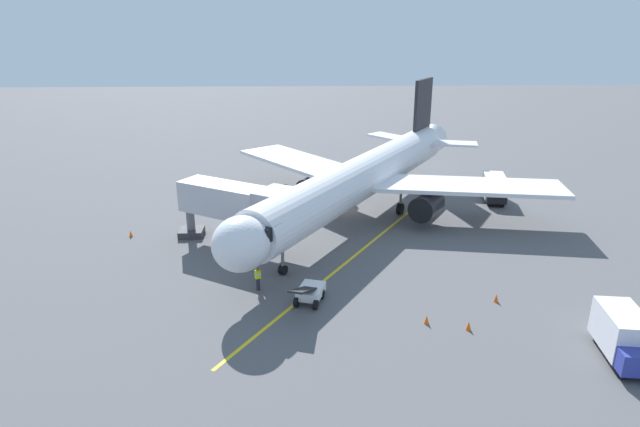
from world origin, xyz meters
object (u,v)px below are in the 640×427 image
at_px(ground_crew_marshaller, 258,278).
at_px(safety_cone_nose_left, 427,320).
at_px(safety_cone_wing_starboard, 131,234).
at_px(safety_cone_nose_right, 496,298).
at_px(box_truck_near_nose, 495,188).
at_px(safety_cone_wing_port, 469,326).
at_px(box_truck_starboard_side, 624,336).
at_px(belt_loader_portside, 310,292).
at_px(airplane, 364,177).
at_px(jet_bridge, 242,204).

height_order(ground_crew_marshaller, safety_cone_nose_left, ground_crew_marshaller).
bearing_deg(ground_crew_marshaller, safety_cone_wing_starboard, -41.34).
bearing_deg(safety_cone_nose_right, box_truck_near_nose, -108.40).
bearing_deg(safety_cone_wing_port, box_truck_starboard_side, 156.78).
distance_m(belt_loader_portside, safety_cone_wing_starboard, 19.32).
height_order(belt_loader_portside, safety_cone_wing_starboard, belt_loader_portside).
distance_m(box_truck_near_nose, safety_cone_nose_right, 22.26).
distance_m(airplane, safety_cone_nose_right, 18.20).
relative_size(box_truck_starboard_side, safety_cone_nose_left, 8.78).
bearing_deg(safety_cone_wing_starboard, safety_cone_nose_left, 145.91).
relative_size(box_truck_near_nose, box_truck_starboard_side, 1.01).
relative_size(airplane, box_truck_starboard_side, 7.49).
relative_size(safety_cone_nose_left, safety_cone_nose_right, 1.00).
bearing_deg(jet_bridge, safety_cone_wing_starboard, -16.04).
distance_m(ground_crew_marshaller, safety_cone_nose_right, 15.91).
height_order(safety_cone_nose_left, safety_cone_nose_right, same).
height_order(ground_crew_marshaller, safety_cone_wing_starboard, ground_crew_marshaller).
bearing_deg(jet_bridge, box_truck_starboard_side, 143.74).
bearing_deg(safety_cone_wing_starboard, ground_crew_marshaller, 138.66).
bearing_deg(ground_crew_marshaller, belt_loader_portside, 152.79).
distance_m(safety_cone_nose_right, safety_cone_wing_port, 4.39).
bearing_deg(safety_cone_wing_port, airplane, -78.27).
relative_size(ground_crew_marshaller, box_truck_starboard_side, 0.35).
distance_m(box_truck_starboard_side, safety_cone_wing_port, 8.13).
bearing_deg(safety_cone_wing_starboard, safety_cone_wing_port, 147.22).
height_order(jet_bridge, ground_crew_marshaller, jet_bridge).
bearing_deg(ground_crew_marshaller, box_truck_near_nose, -140.33).
relative_size(jet_bridge, box_truck_near_nose, 2.19).
xyz_separation_m(airplane, safety_cone_wing_port, (-4.11, 19.77, -3.73)).
relative_size(box_truck_near_nose, safety_cone_nose_right, 8.91).
bearing_deg(box_truck_starboard_side, box_truck_near_nose, -95.06).
bearing_deg(safety_cone_nose_left, safety_cone_wing_starboard, -34.09).
height_order(box_truck_near_nose, safety_cone_nose_right, box_truck_near_nose).
xyz_separation_m(ground_crew_marshaller, safety_cone_nose_left, (-10.56, 4.79, -0.61)).
bearing_deg(ground_crew_marshaller, box_truck_starboard_side, 156.69).
bearing_deg(safety_cone_nose_right, jet_bridge, -28.84).
height_order(jet_bridge, safety_cone_wing_starboard, jet_bridge).
xyz_separation_m(airplane, safety_cone_wing_starboard, (20.43, 3.96, -3.73)).
height_order(ground_crew_marshaller, safety_cone_wing_port, ground_crew_marshaller).
xyz_separation_m(airplane, belt_loader_portside, (5.31, 15.99, -3.29)).
bearing_deg(safety_cone_wing_port, safety_cone_nose_left, -18.50).
relative_size(ground_crew_marshaller, safety_cone_nose_left, 3.11).
bearing_deg(ground_crew_marshaller, airplane, -121.82).
height_order(safety_cone_wing_port, safety_cone_wing_starboard, same).
bearing_deg(safety_cone_nose_left, safety_cone_nose_right, -153.61).
xyz_separation_m(safety_cone_nose_right, safety_cone_wing_port, (2.83, 3.35, 0.00)).
bearing_deg(box_truck_near_nose, belt_loader_portside, 47.01).
height_order(box_truck_near_nose, box_truck_starboard_side, same).
xyz_separation_m(jet_bridge, box_truck_starboard_side, (-21.97, 16.11, -2.38)).
xyz_separation_m(belt_loader_portside, safety_cone_wing_starboard, (15.12, -12.02, -0.44)).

